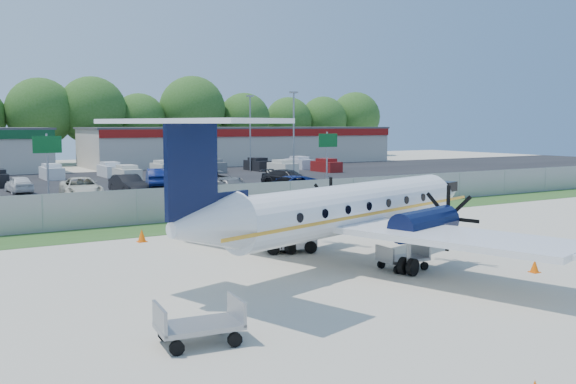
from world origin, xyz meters
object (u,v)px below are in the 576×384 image
aircraft (345,209)px  baggage_cart_far (403,258)px  baggage_cart_near (199,324)px  pushback_tug (291,238)px

aircraft → baggage_cart_far: bearing=-58.4°
aircraft → baggage_cart_far: (1.26, -2.05, -1.77)m
baggage_cart_far → aircraft: bearing=121.6°
baggage_cart_near → baggage_cart_far: 10.82m
baggage_cart_near → baggage_cart_far: bearing=20.7°
aircraft → baggage_cart_far: 2.99m
baggage_cart_near → aircraft: bearing=33.5°
baggage_cart_near → pushback_tug: bearing=47.8°
pushback_tug → baggage_cart_near: pushback_tug is taller
aircraft → baggage_cart_near: 10.76m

